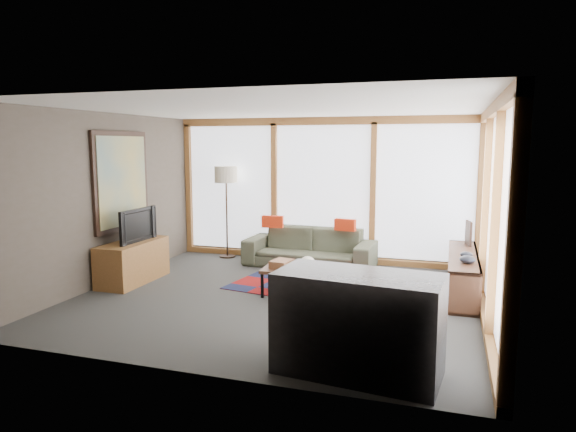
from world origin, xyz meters
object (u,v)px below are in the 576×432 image
(coffee_table, at_px, (304,282))
(bar_counter, at_px, (358,324))
(tv_console, at_px, (133,262))
(floor_lamp, at_px, (227,212))
(bookshelf, at_px, (463,274))
(sofa, at_px, (310,248))
(television, at_px, (133,225))

(coffee_table, height_order, bar_counter, bar_counter)
(tv_console, bearing_deg, floor_lamp, 72.20)
(coffee_table, distance_m, bookshelf, 2.29)
(bookshelf, xyz_separation_m, tv_console, (-4.87, -0.94, 0.04))
(coffee_table, xyz_separation_m, bar_counter, (1.15, -2.24, 0.28))
(floor_lamp, bearing_deg, bookshelf, -14.91)
(sofa, distance_m, bar_counter, 4.26)
(coffee_table, relative_size, bookshelf, 0.52)
(sofa, bearing_deg, floor_lamp, 174.55)
(coffee_table, distance_m, television, 2.81)
(tv_console, height_order, television, television)
(television, bearing_deg, coffee_table, -87.55)
(bookshelf, bearing_deg, tv_console, -169.07)
(tv_console, relative_size, bar_counter, 0.84)
(bar_counter, bearing_deg, bookshelf, 78.64)
(coffee_table, xyz_separation_m, tv_console, (-2.74, -0.10, 0.12))
(tv_console, xyz_separation_m, bar_counter, (3.89, -2.13, 0.16))
(television, bearing_deg, floor_lamp, -16.72)
(floor_lamp, height_order, television, floor_lamp)
(floor_lamp, height_order, coffee_table, floor_lamp)
(floor_lamp, bearing_deg, bar_counter, -52.42)
(floor_lamp, height_order, bar_counter, floor_lamp)
(television, bearing_deg, sofa, -51.25)
(tv_console, bearing_deg, coffee_table, 2.12)
(floor_lamp, distance_m, bar_counter, 5.31)
(floor_lamp, distance_m, television, 2.12)
(coffee_table, relative_size, television, 1.30)
(bar_counter, bearing_deg, tv_console, 157.52)
(sofa, height_order, tv_console, sofa)
(floor_lamp, xyz_separation_m, bookshelf, (4.20, -1.12, -0.58))
(sofa, bearing_deg, tv_console, -139.68)
(bookshelf, height_order, tv_console, tv_console)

